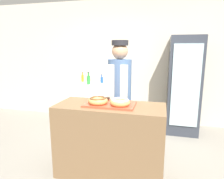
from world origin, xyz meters
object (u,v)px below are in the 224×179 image
Objects in this scene: donut_chocolate_glaze at (98,100)px; chest_freezer at (93,103)px; baker_person at (119,96)px; beverage_fridge at (184,85)px; bottle_green at (89,80)px; donut_light_glaze at (120,102)px; brownie_back_right at (120,100)px; brownie_back_left at (106,99)px; bottle_orange at (83,78)px; bottle_blue at (102,80)px; serving_tray at (110,104)px.

chest_freezer is at bearing 111.67° from donut_chocolate_glaze.
baker_person is 1.59m from beverage_fridge.
beverage_fridge is 1.95m from bottle_green.
chest_freezer is 3.71× the size of bottle_green.
donut_light_glaze is 0.20m from brownie_back_right.
brownie_back_right is at bearing -59.36° from chest_freezer.
donut_chocolate_glaze is at bearing -103.29° from brownie_back_left.
baker_person reaches higher than bottle_green.
brownie_back_left is 0.36× the size of bottle_orange.
donut_light_glaze is 2.00m from beverage_fridge.
bottle_green is (-1.01, 1.50, 0.00)m from brownie_back_right.
donut_light_glaze is 0.25× the size of chest_freezer.
chest_freezer is (-0.99, 1.80, -0.57)m from donut_light_glaze.
beverage_fridge is (0.89, 1.79, -0.07)m from donut_light_glaze.
donut_light_glaze reaches higher than brownie_back_right.
bottle_green is at bearing 129.61° from baker_person.
bottle_orange is 0.38m from bottle_green.
bottle_orange is at bearing 117.49° from donut_chocolate_glaze.
beverage_fridge is at bearing -5.03° from bottle_blue.
brownie_back_right is 0.41× the size of bottle_blue.
brownie_back_left is 1.85m from bottle_blue.
beverage_fridge reaches higher than brownie_back_right.
beverage_fridge is at bearing 56.79° from donut_chocolate_glaze.
bottle_orange is at bearing 132.07° from bottle_green.
baker_person is 1.83m from bottle_orange.
bottle_green is at bearing 118.71° from brownie_back_left.
bottle_blue is at bearing 110.18° from serving_tray.
serving_tray is 7.87× the size of brownie_back_left.
brownie_back_left is 1.95m from beverage_fridge.
serving_tray is 3.24× the size of bottle_blue.
baker_person is (0.10, 0.39, -0.04)m from brownie_back_left.
donut_chocolate_glaze is 3.08× the size of brownie_back_left.
serving_tray is at bearing -60.89° from bottle_green.
donut_chocolate_glaze is at bearing -104.12° from baker_person.
beverage_fridge is at bearing 2.81° from bottle_green.
serving_tray is at bearing -69.82° from bottle_blue.
baker_person is 9.14× the size of bottle_blue.
serving_tray is at bearing -123.13° from brownie_back_right.
chest_freezer is (-0.95, 1.60, -0.54)m from brownie_back_right.
bottle_green is at bearing 121.88° from donut_light_glaze.
brownie_back_left is at bearing 76.71° from donut_chocolate_glaze.
baker_person reaches higher than donut_light_glaze.
brownie_back_right is (0.23, 0.20, -0.03)m from donut_chocolate_glaze.
donut_light_glaze is at bearing -21.04° from serving_tray.
chest_freezer is 0.64m from bottle_orange.
brownie_back_left is at bearing -61.29° from bottle_green.
bottle_green reaches higher than bottle_orange.
baker_person is at bearing 75.88° from donut_chocolate_glaze.
serving_tray is at bearing -58.71° from bottle_orange.
beverage_fridge is (0.94, 1.59, -0.05)m from brownie_back_right.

